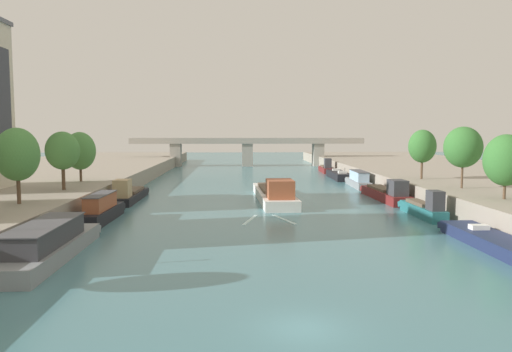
{
  "coord_description": "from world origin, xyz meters",
  "views": [
    {
      "loc": [
        -3.22,
        -22.61,
        9.31
      ],
      "look_at": [
        0.0,
        54.97,
        2.33
      ],
      "focal_mm": 34.83,
      "sensor_mm": 36.0,
      "label": 1
    }
  ],
  "objects_px": {
    "moored_boat_right_upstream": "(498,243)",
    "moored_boat_right_gap_after": "(358,180)",
    "barge_midriver": "(274,194)",
    "tree_left_midway": "(17,154)",
    "moored_boat_left_end": "(49,244)",
    "tree_right_distant": "(422,146)",
    "tree_left_end_of_row": "(63,151)",
    "moored_boat_right_second": "(326,168)",
    "bridge_far": "(247,148)",
    "moored_boat_right_downstream": "(424,208)",
    "moored_boat_right_lone": "(386,193)",
    "tree_left_far": "(80,151)",
    "moored_boat_right_end": "(338,175)",
    "tree_right_midway": "(506,160)",
    "tree_right_second": "(463,147)",
    "moored_boat_left_gap_after": "(102,210)",
    "moored_boat_left_lone": "(129,194)"
  },
  "relations": [
    {
      "from": "tree_right_second",
      "to": "moored_boat_left_lone",
      "type": "bearing_deg",
      "value": 167.45
    },
    {
      "from": "moored_boat_right_second",
      "to": "moored_boat_right_lone",
      "type": "bearing_deg",
      "value": -90.08
    },
    {
      "from": "moored_boat_left_lone",
      "to": "bridge_far",
      "type": "relative_size",
      "value": 0.23
    },
    {
      "from": "moored_boat_left_end",
      "to": "tree_right_distant",
      "type": "xyz_separation_m",
      "value": [
        40.0,
        32.85,
        6.06
      ]
    },
    {
      "from": "tree_left_midway",
      "to": "tree_right_midway",
      "type": "bearing_deg",
      "value": 1.51
    },
    {
      "from": "moored_boat_right_downstream",
      "to": "tree_left_far",
      "type": "distance_m",
      "value": 44.4
    },
    {
      "from": "moored_boat_left_end",
      "to": "moored_boat_right_downstream",
      "type": "distance_m",
      "value": 37.92
    },
    {
      "from": "tree_right_midway",
      "to": "bridge_far",
      "type": "height_order",
      "value": "tree_right_midway"
    },
    {
      "from": "bridge_far",
      "to": "barge_midriver",
      "type": "bearing_deg",
      "value": -88.34
    },
    {
      "from": "tree_right_midway",
      "to": "tree_right_second",
      "type": "bearing_deg",
      "value": 89.46
    },
    {
      "from": "tree_left_midway",
      "to": "moored_boat_right_end",
      "type": "bearing_deg",
      "value": 51.21
    },
    {
      "from": "tree_left_far",
      "to": "barge_midriver",
      "type": "bearing_deg",
      "value": -4.51
    },
    {
      "from": "moored_boat_right_gap_after",
      "to": "moored_boat_right_end",
      "type": "bearing_deg",
      "value": 90.96
    },
    {
      "from": "moored_boat_left_end",
      "to": "tree_right_distant",
      "type": "distance_m",
      "value": 52.12
    },
    {
      "from": "tree_left_far",
      "to": "tree_left_end_of_row",
      "type": "bearing_deg",
      "value": -83.98
    },
    {
      "from": "moored_boat_right_upstream",
      "to": "moored_boat_right_gap_after",
      "type": "relative_size",
      "value": 1.32
    },
    {
      "from": "tree_left_far",
      "to": "tree_right_midway",
      "type": "distance_m",
      "value": 51.58
    },
    {
      "from": "moored_boat_right_gap_after",
      "to": "tree_left_midway",
      "type": "relative_size",
      "value": 1.76
    },
    {
      "from": "moored_boat_right_lone",
      "to": "tree_left_midway",
      "type": "distance_m",
      "value": 45.45
    },
    {
      "from": "moored_boat_left_end",
      "to": "bridge_far",
      "type": "bearing_deg",
      "value": 80.16
    },
    {
      "from": "tree_left_end_of_row",
      "to": "bridge_far",
      "type": "distance_m",
      "value": 78.9
    },
    {
      "from": "moored_boat_right_gap_after",
      "to": "moored_boat_right_end",
      "type": "xyz_separation_m",
      "value": [
        -0.25,
        14.93,
        -0.45
      ]
    },
    {
      "from": "barge_midriver",
      "to": "tree_left_midway",
      "type": "xyz_separation_m",
      "value": [
        -25.35,
        -18.95,
        6.15
      ]
    },
    {
      "from": "moored_boat_right_end",
      "to": "tree_left_midway",
      "type": "bearing_deg",
      "value": -128.79
    },
    {
      "from": "barge_midriver",
      "to": "tree_right_midway",
      "type": "distance_m",
      "value": 28.42
    },
    {
      "from": "moored_boat_right_gap_after",
      "to": "tree_right_midway",
      "type": "xyz_separation_m",
      "value": [
        6.07,
        -34.3,
        5.33
      ]
    },
    {
      "from": "tree_left_midway",
      "to": "bridge_far",
      "type": "relative_size",
      "value": 0.11
    },
    {
      "from": "bridge_far",
      "to": "moored_boat_right_end",
      "type": "bearing_deg",
      "value": -64.59
    },
    {
      "from": "tree_left_far",
      "to": "moored_boat_left_end",
      "type": "bearing_deg",
      "value": -77.02
    },
    {
      "from": "barge_midriver",
      "to": "tree_right_distant",
      "type": "distance_m",
      "value": 22.32
    },
    {
      "from": "moored_boat_right_upstream",
      "to": "tree_right_distant",
      "type": "height_order",
      "value": "tree_right_distant"
    },
    {
      "from": "tree_left_far",
      "to": "moored_boat_left_lone",
      "type": "bearing_deg",
      "value": -9.54
    },
    {
      "from": "moored_boat_left_gap_after",
      "to": "moored_boat_right_second",
      "type": "height_order",
      "value": "moored_boat_right_second"
    },
    {
      "from": "barge_midriver",
      "to": "tree_right_midway",
      "type": "height_order",
      "value": "tree_right_midway"
    },
    {
      "from": "bridge_far",
      "to": "moored_boat_right_downstream",
      "type": "bearing_deg",
      "value": -77.92
    },
    {
      "from": "moored_boat_left_end",
      "to": "tree_left_end_of_row",
      "type": "distance_m",
      "value": 23.41
    },
    {
      "from": "moored_boat_right_second",
      "to": "tree_right_distant",
      "type": "bearing_deg",
      "value": -82.22
    },
    {
      "from": "tree_right_midway",
      "to": "tree_left_midway",
      "type": "bearing_deg",
      "value": -178.49
    },
    {
      "from": "moored_boat_right_end",
      "to": "moored_boat_right_second",
      "type": "distance_m",
      "value": 14.58
    },
    {
      "from": "moored_boat_right_end",
      "to": "moored_boat_right_second",
      "type": "relative_size",
      "value": 1.38
    },
    {
      "from": "moored_boat_left_gap_after",
      "to": "moored_boat_right_second",
      "type": "bearing_deg",
      "value": 60.29
    },
    {
      "from": "moored_boat_right_gap_after",
      "to": "tree_right_second",
      "type": "relative_size",
      "value": 1.71
    },
    {
      "from": "moored_boat_right_downstream",
      "to": "tree_right_second",
      "type": "height_order",
      "value": "tree_right_second"
    },
    {
      "from": "tree_left_far",
      "to": "tree_right_distant",
      "type": "bearing_deg",
      "value": 1.6
    },
    {
      "from": "moored_boat_right_gap_after",
      "to": "tree_left_far",
      "type": "distance_m",
      "value": 44.38
    },
    {
      "from": "moored_boat_left_end",
      "to": "moored_boat_right_gap_after",
      "type": "relative_size",
      "value": 1.29
    },
    {
      "from": "tree_left_far",
      "to": "tree_right_distant",
      "type": "distance_m",
      "value": 47.29
    },
    {
      "from": "moored_boat_right_upstream",
      "to": "moored_boat_right_end",
      "type": "bearing_deg",
      "value": 90.2
    },
    {
      "from": "moored_boat_right_lone",
      "to": "bridge_far",
      "type": "height_order",
      "value": "bridge_far"
    },
    {
      "from": "moored_boat_right_lone",
      "to": "moored_boat_left_end",
      "type": "bearing_deg",
      "value": -138.73
    }
  ]
}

